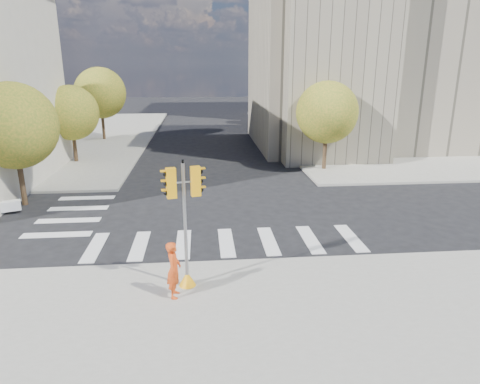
# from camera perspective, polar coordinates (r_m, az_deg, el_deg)

# --- Properties ---
(ground) EXTENTS (160.00, 160.00, 0.00)m
(ground) POSITION_cam_1_polar(r_m,az_deg,el_deg) (20.00, -1.90, -4.45)
(ground) COLOR black
(ground) RESTS_ON ground
(sidewalk_far_right) EXTENTS (28.00, 40.00, 0.15)m
(sidewalk_far_right) POSITION_cam_1_polar(r_m,az_deg,el_deg) (49.84, 20.00, 7.51)
(sidewalk_far_right) COLOR gray
(sidewalk_far_right) RESTS_ON ground
(sidewalk_far_left) EXTENTS (28.00, 40.00, 0.15)m
(sidewalk_far_left) POSITION_cam_1_polar(r_m,az_deg,el_deg) (49.00, -28.10, 6.41)
(sidewalk_far_left) COLOR gray
(sidewalk_far_left) RESTS_ON ground
(civic_building) EXTENTS (26.00, 16.00, 19.39)m
(civic_building) POSITION_cam_1_polar(r_m,az_deg,el_deg) (41.24, 19.34, 15.91)
(civic_building) COLOR gray
(civic_building) RESTS_ON ground
(office_tower) EXTENTS (20.00, 18.00, 30.00)m
(office_tower) POSITION_cam_1_polar(r_m,az_deg,el_deg) (65.31, 16.86, 22.94)
(office_tower) COLOR #9EA0A3
(office_tower) RESTS_ON ground
(tree_lw_near) EXTENTS (4.40, 4.40, 6.41)m
(tree_lw_near) POSITION_cam_1_polar(r_m,az_deg,el_deg) (24.70, -27.97, 7.79)
(tree_lw_near) COLOR #382616
(tree_lw_near) RESTS_ON ground
(tree_lw_mid) EXTENTS (4.00, 4.00, 5.77)m
(tree_lw_mid) POSITION_cam_1_polar(r_m,az_deg,el_deg) (34.14, -21.60, 9.78)
(tree_lw_mid) COLOR #382616
(tree_lw_mid) RESTS_ON ground
(tree_lw_far) EXTENTS (4.80, 4.80, 6.95)m
(tree_lw_far) POSITION_cam_1_polar(r_m,az_deg,el_deg) (43.74, -18.13, 12.43)
(tree_lw_far) COLOR #382616
(tree_lw_far) RESTS_ON ground
(tree_re_near) EXTENTS (4.20, 4.20, 6.16)m
(tree_re_near) POSITION_cam_1_polar(r_m,az_deg,el_deg) (30.03, 11.53, 10.36)
(tree_re_near) COLOR #382616
(tree_re_near) RESTS_ON ground
(tree_re_mid) EXTENTS (4.60, 4.60, 6.66)m
(tree_re_mid) POSITION_cam_1_polar(r_m,az_deg,el_deg) (41.60, 6.81, 12.68)
(tree_re_mid) COLOR #382616
(tree_re_mid) RESTS_ON ground
(tree_re_far) EXTENTS (4.00, 4.00, 5.88)m
(tree_re_far) POSITION_cam_1_polar(r_m,az_deg,el_deg) (53.41, 4.11, 13.11)
(tree_re_far) COLOR #382616
(tree_re_far) RESTS_ON ground
(lamp_near) EXTENTS (0.35, 0.18, 8.11)m
(lamp_near) POSITION_cam_1_polar(r_m,az_deg,el_deg) (33.95, 10.48, 12.01)
(lamp_near) COLOR black
(lamp_near) RESTS_ON sidewalk_far_right
(lamp_far) EXTENTS (0.35, 0.18, 8.11)m
(lamp_far) POSITION_cam_1_polar(r_m,az_deg,el_deg) (47.56, 5.92, 13.48)
(lamp_far) COLOR black
(lamp_far) RESTS_ON sidewalk_far_right
(traffic_signal) EXTENTS (1.08, 0.56, 4.27)m
(traffic_signal) POSITION_cam_1_polar(r_m,az_deg,el_deg) (13.90, -7.27, -5.72)
(traffic_signal) COLOR orange
(traffic_signal) RESTS_ON sidewalk_near
(photographer) EXTENTS (0.49, 0.70, 1.85)m
(photographer) POSITION_cam_1_polar(r_m,az_deg,el_deg) (13.69, -8.82, -10.19)
(photographer) COLOR #CB4113
(photographer) RESTS_ON sidewalk_near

